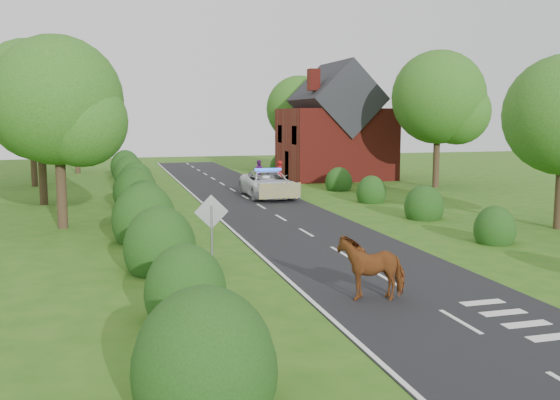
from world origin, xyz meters
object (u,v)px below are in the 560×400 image
object	(u,v)px
road_sign	(211,223)
police_van	(268,184)
cow	(371,271)
pedestrian_red	(279,173)
pedestrian_purple	(259,171)

from	to	relation	value
road_sign	police_van	size ratio (longest dim) A/B	0.43
cow	police_van	xyz separation A→B (m)	(2.60, 21.34, 0.09)
pedestrian_red	pedestrian_purple	distance (m)	3.45
road_sign	police_van	world-z (taller)	road_sign
cow	pedestrian_red	distance (m)	27.51
police_van	pedestrian_purple	xyz separation A→B (m)	(1.60, 9.11, 0.01)
cow	road_sign	bearing A→B (deg)	-125.37
cow	pedestrian_red	size ratio (longest dim) A/B	1.13
pedestrian_red	pedestrian_purple	xyz separation A→B (m)	(-0.70, 3.37, -0.08)
pedestrian_red	cow	bearing A→B (deg)	42.74
pedestrian_purple	police_van	bearing A→B (deg)	103.28
pedestrian_purple	road_sign	bearing A→B (deg)	96.72
cow	pedestrian_red	bearing A→B (deg)	177.08
pedestrian_red	road_sign	bearing A→B (deg)	32.77
cow	police_van	distance (m)	21.50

